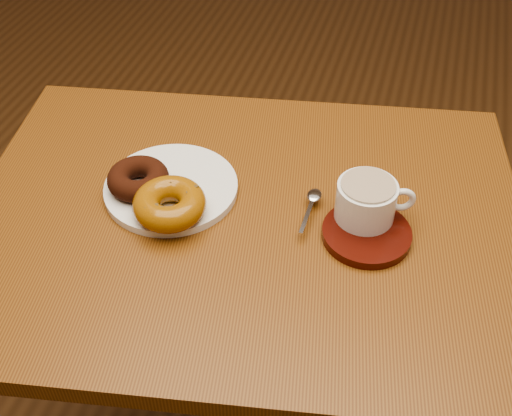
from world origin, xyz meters
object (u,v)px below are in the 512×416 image
(donut_plate, at_px, (171,188))
(saucer, at_px, (366,234))
(cafe_table, at_px, (245,270))
(coffee_cup, at_px, (367,200))

(donut_plate, height_order, saucer, saucer)
(cafe_table, height_order, coffee_cup, coffee_cup)
(cafe_table, height_order, donut_plate, donut_plate)
(donut_plate, xyz_separation_m, saucer, (0.32, -0.02, 0.00))
(donut_plate, bearing_deg, coffee_cup, 2.53)
(cafe_table, relative_size, donut_plate, 4.50)
(cafe_table, xyz_separation_m, donut_plate, (-0.13, 0.02, 0.14))
(saucer, xyz_separation_m, coffee_cup, (-0.01, 0.03, 0.04))
(coffee_cup, bearing_deg, cafe_table, 174.74)
(saucer, bearing_deg, donut_plate, 177.02)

